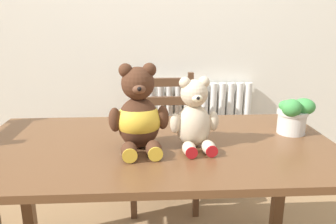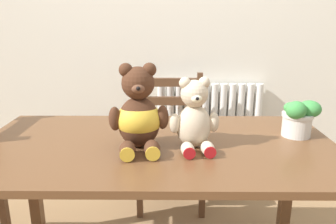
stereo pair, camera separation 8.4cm
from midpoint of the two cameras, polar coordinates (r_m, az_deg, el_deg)
name	(u,v)px [view 2 (the right image)]	position (r m, az deg, el deg)	size (l,w,h in m)	color
wall_back	(163,14)	(2.50, 0.05, 16.65)	(8.00, 0.04, 2.60)	silver
radiator	(209,137)	(2.62, 7.99, -4.41)	(0.81, 0.10, 0.80)	white
dining_table	(157,163)	(1.47, -0.30, -8.91)	(1.56, 0.82, 0.75)	brown
wooden_chair_behind	(171,140)	(2.31, 1.56, -4.86)	(0.45, 0.43, 0.90)	brown
teddy_bear_left	(139,115)	(1.35, -3.34, -0.51)	(0.25, 0.27, 0.36)	#472819
teddy_bear_right	(194,118)	(1.36, 6.37, -1.10)	(0.21, 0.22, 0.30)	beige
potted_plant	(299,117)	(1.62, 23.25, -0.87)	(0.17, 0.15, 0.18)	beige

